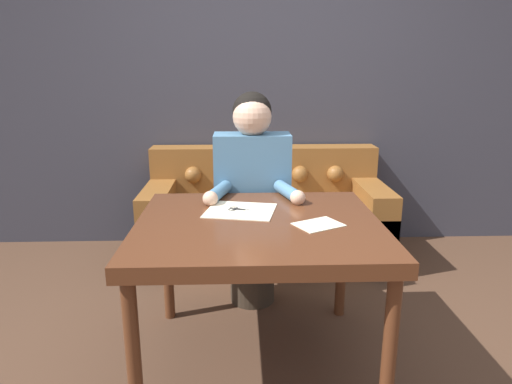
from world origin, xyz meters
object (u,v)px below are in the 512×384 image
Objects in this scene: scissors at (240,210)px; person at (252,197)px; dining_table at (258,236)px; couch at (265,220)px.

person is at bearing 81.08° from scissors.
dining_table is 0.63m from person.
scissors is at bearing -99.38° from couch.
dining_table is 0.64× the size of couch.
couch is 9.15× the size of scissors.
scissors reaches higher than dining_table.
dining_table is at bearing -88.99° from person.
couch reaches higher than scissors.
person is 0.47m from scissors.
dining_table is 0.87× the size of person.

